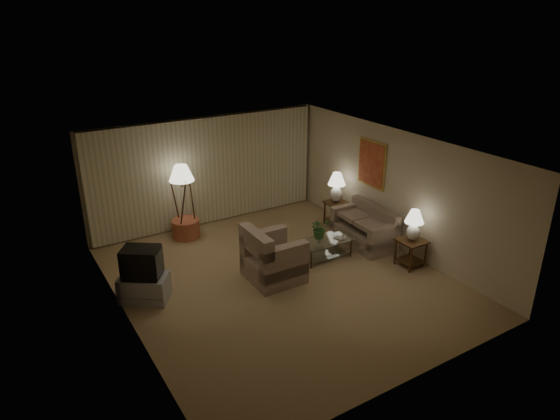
# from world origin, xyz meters

# --- Properties ---
(ground) EXTENTS (7.00, 7.00, 0.00)m
(ground) POSITION_xyz_m (0.00, 0.00, 0.00)
(ground) COLOR tan
(ground) RESTS_ON ground
(room_shell) EXTENTS (6.04, 7.02, 2.72)m
(room_shell) POSITION_xyz_m (0.02, 1.51, 1.75)
(room_shell) COLOR beige
(room_shell) RESTS_ON ground
(sofa) EXTENTS (1.66, 0.95, 0.71)m
(sofa) POSITION_xyz_m (2.50, 0.40, 0.35)
(sofa) COLOR gray
(sofa) RESTS_ON ground
(armchair) EXTENTS (1.09, 1.04, 0.89)m
(armchair) POSITION_xyz_m (-0.09, 0.10, 0.45)
(armchair) COLOR gray
(armchair) RESTS_ON ground
(side_table_near) EXTENTS (0.54, 0.54, 0.60)m
(side_table_near) POSITION_xyz_m (2.65, -0.95, 0.41)
(side_table_near) COLOR #331A0E
(side_table_near) RESTS_ON ground
(side_table_far) EXTENTS (0.52, 0.44, 0.60)m
(side_table_far) POSITION_xyz_m (2.65, 1.65, 0.40)
(side_table_far) COLOR #331A0E
(side_table_far) RESTS_ON ground
(table_lamp_near) EXTENTS (0.39, 0.39, 0.68)m
(table_lamp_near) POSITION_xyz_m (2.65, -0.95, 1.00)
(table_lamp_near) COLOR white
(table_lamp_near) RESTS_ON side_table_near
(table_lamp_far) EXTENTS (0.44, 0.44, 0.75)m
(table_lamp_far) POSITION_xyz_m (2.65, 1.65, 1.04)
(table_lamp_far) COLOR white
(table_lamp_far) RESTS_ON side_table_far
(coffee_table) EXTENTS (1.20, 0.65, 0.41)m
(coffee_table) POSITION_xyz_m (1.32, 0.30, 0.28)
(coffee_table) COLOR silver
(coffee_table) RESTS_ON ground
(tv_cabinet) EXTENTS (1.39, 1.37, 0.50)m
(tv_cabinet) POSITION_xyz_m (-2.55, 0.68, 0.25)
(tv_cabinet) COLOR #9F9EA1
(tv_cabinet) RESTS_ON ground
(crt_tv) EXTENTS (1.12, 1.11, 0.57)m
(crt_tv) POSITION_xyz_m (-2.55, 0.68, 0.79)
(crt_tv) COLOR black
(crt_tv) RESTS_ON tv_cabinet
(floor_lamp) EXTENTS (0.58, 0.58, 1.78)m
(floor_lamp) POSITION_xyz_m (-0.87, 2.90, 0.93)
(floor_lamp) COLOR #331A0E
(floor_lamp) RESTS_ON ground
(ottoman) EXTENTS (0.70, 0.70, 0.44)m
(ottoman) POSITION_xyz_m (-0.86, 2.89, 0.22)
(ottoman) COLOR #B0513B
(ottoman) RESTS_ON ground
(vase) EXTENTS (0.19, 0.19, 0.15)m
(vase) POSITION_xyz_m (1.17, 0.30, 0.49)
(vase) COLOR silver
(vase) RESTS_ON coffee_table
(flowers) EXTENTS (0.45, 0.41, 0.45)m
(flowers) POSITION_xyz_m (1.17, 0.30, 0.79)
(flowers) COLOR #3A7333
(flowers) RESTS_ON vase
(book) EXTENTS (0.22, 0.25, 0.02)m
(book) POSITION_xyz_m (1.57, 0.20, 0.42)
(book) COLOR olive
(book) RESTS_ON coffee_table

